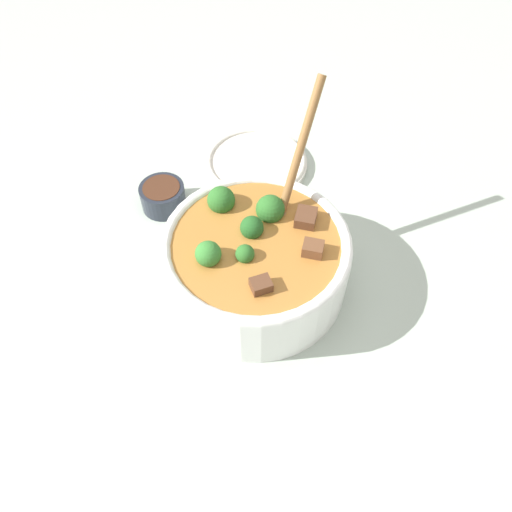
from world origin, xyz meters
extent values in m
plane|color=#ADBCAD|center=(0.00, 0.00, 0.00)|extent=(4.00, 4.00, 0.00)
cylinder|color=white|center=(0.00, 0.00, 0.05)|extent=(0.26, 0.26, 0.09)
torus|color=white|center=(0.00, 0.00, 0.09)|extent=(0.26, 0.26, 0.02)
cylinder|color=#B27533|center=(0.00, 0.00, 0.07)|extent=(0.24, 0.24, 0.05)
sphere|color=#2D6B28|center=(0.00, -0.03, 0.10)|extent=(0.03, 0.03, 0.03)
cylinder|color=#6B9956|center=(0.00, -0.03, 0.08)|extent=(0.01, 0.01, 0.01)
sphere|color=#2D6B28|center=(-0.08, 0.03, 0.10)|extent=(0.04, 0.04, 0.04)
cylinder|color=#6B9956|center=(-0.08, 0.03, 0.07)|extent=(0.01, 0.01, 0.02)
sphere|color=#2D6B28|center=(-0.01, 0.06, 0.10)|extent=(0.04, 0.04, 0.04)
cylinder|color=#6B9956|center=(-0.01, 0.06, 0.07)|extent=(0.01, 0.01, 0.02)
sphere|color=#235B23|center=(-0.01, 0.01, 0.10)|extent=(0.03, 0.03, 0.03)
cylinder|color=#6B9956|center=(-0.01, 0.01, 0.08)|extent=(0.01, 0.01, 0.01)
sphere|color=#387F33|center=(-0.04, -0.06, 0.10)|extent=(0.03, 0.03, 0.03)
cylinder|color=#6B9956|center=(-0.04, -0.06, 0.08)|extent=(0.01, 0.01, 0.02)
cube|color=brown|center=(0.07, 0.02, 0.10)|extent=(0.03, 0.03, 0.02)
cube|color=brown|center=(0.04, -0.06, 0.10)|extent=(0.03, 0.03, 0.02)
cube|color=brown|center=(0.04, 0.07, 0.10)|extent=(0.04, 0.04, 0.02)
ellipsoid|color=olive|center=(0.00, 0.06, 0.09)|extent=(0.04, 0.03, 0.01)
cylinder|color=olive|center=(0.00, 0.12, 0.17)|extent=(0.02, 0.11, 0.17)
cylinder|color=#232833|center=(-0.21, 0.06, 0.02)|extent=(0.07, 0.07, 0.04)
cylinder|color=#472819|center=(-0.21, 0.06, 0.04)|extent=(0.06, 0.06, 0.01)
cylinder|color=silver|center=(-0.13, 0.22, 0.01)|extent=(0.18, 0.18, 0.01)
torus|color=silver|center=(-0.13, 0.22, 0.01)|extent=(0.18, 0.18, 0.01)
camera|label=1|loc=(0.22, -0.36, 0.61)|focal=35.00mm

